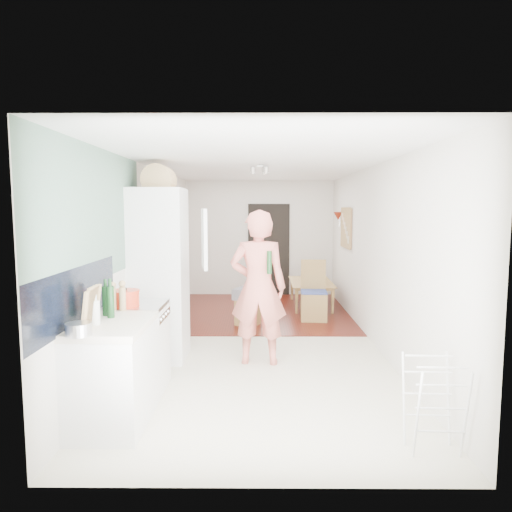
{
  "coord_description": "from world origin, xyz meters",
  "views": [
    {
      "loc": [
        -0.02,
        -6.43,
        1.91
      ],
      "look_at": [
        -0.06,
        0.2,
        1.21
      ],
      "focal_mm": 32.0,
      "sensor_mm": 36.0,
      "label": 1
    }
  ],
  "objects_px": {
    "person": "(258,274)",
    "stool": "(248,312)",
    "dining_table": "(312,296)",
    "dining_chair": "(314,291)",
    "drying_rack": "(434,405)"
  },
  "relations": [
    {
      "from": "person",
      "to": "stool",
      "type": "bearing_deg",
      "value": -81.46
    },
    {
      "from": "person",
      "to": "stool",
      "type": "relative_size",
      "value": 5.12
    },
    {
      "from": "dining_table",
      "to": "dining_chair",
      "type": "relative_size",
      "value": 1.18
    },
    {
      "from": "person",
      "to": "dining_chair",
      "type": "bearing_deg",
      "value": -110.52
    },
    {
      "from": "dining_chair",
      "to": "drying_rack",
      "type": "distance_m",
      "value": 4.22
    },
    {
      "from": "dining_table",
      "to": "drying_rack",
      "type": "bearing_deg",
      "value": -175.88
    },
    {
      "from": "person",
      "to": "drying_rack",
      "type": "bearing_deg",
      "value": 126.96
    },
    {
      "from": "person",
      "to": "drying_rack",
      "type": "relative_size",
      "value": 3.0
    },
    {
      "from": "person",
      "to": "dining_chair",
      "type": "distance_m",
      "value": 2.42
    },
    {
      "from": "person",
      "to": "stool",
      "type": "xyz_separation_m",
      "value": [
        -0.17,
        1.81,
        -0.9
      ]
    },
    {
      "from": "dining_chair",
      "to": "stool",
      "type": "xyz_separation_m",
      "value": [
        -1.11,
        -0.33,
        -0.29
      ]
    },
    {
      "from": "person",
      "to": "stool",
      "type": "distance_m",
      "value": 2.03
    },
    {
      "from": "stool",
      "to": "drying_rack",
      "type": "distance_m",
      "value": 4.17
    },
    {
      "from": "dining_table",
      "to": "stool",
      "type": "height_order",
      "value": "stool"
    },
    {
      "from": "dining_table",
      "to": "dining_chair",
      "type": "xyz_separation_m",
      "value": [
        -0.1,
        -1.07,
        0.3
      ]
    }
  ]
}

